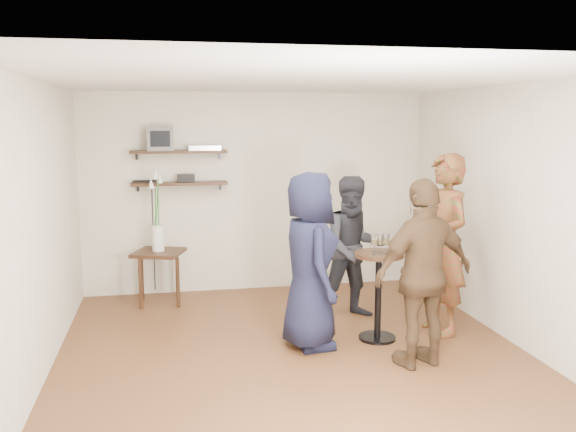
% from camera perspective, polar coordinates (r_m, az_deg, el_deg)
% --- Properties ---
extents(room, '(4.58, 5.08, 2.68)m').
position_cam_1_polar(room, '(5.62, 0.73, -0.71)').
color(room, '#4B3018').
rests_on(room, ground).
extents(shelf_upper, '(1.20, 0.25, 0.04)m').
position_cam_1_polar(shelf_upper, '(7.80, -10.18, 5.94)').
color(shelf_upper, black).
rests_on(shelf_upper, room).
extents(shelf_lower, '(1.20, 0.25, 0.04)m').
position_cam_1_polar(shelf_lower, '(7.83, -10.10, 3.01)').
color(shelf_lower, black).
rests_on(shelf_lower, room).
extents(crt_monitor, '(0.32, 0.30, 0.30)m').
position_cam_1_polar(crt_monitor, '(7.80, -11.87, 7.12)').
color(crt_monitor, '#59595B').
rests_on(crt_monitor, shelf_upper).
extents(dvd_deck, '(0.40, 0.24, 0.06)m').
position_cam_1_polar(dvd_deck, '(7.81, -7.82, 6.35)').
color(dvd_deck, silver).
rests_on(dvd_deck, shelf_upper).
extents(radio, '(0.22, 0.10, 0.10)m').
position_cam_1_polar(radio, '(7.83, -9.53, 3.52)').
color(radio, black).
rests_on(radio, shelf_lower).
extents(power_strip, '(0.30, 0.05, 0.03)m').
position_cam_1_polar(power_strip, '(7.88, -13.25, 3.19)').
color(power_strip, black).
rests_on(power_strip, shelf_lower).
extents(side_table, '(0.70, 0.70, 0.66)m').
position_cam_1_polar(side_table, '(7.66, -12.00, -4.01)').
color(side_table, black).
rests_on(side_table, room).
extents(vase_lilies, '(0.20, 0.20, 1.03)m').
position_cam_1_polar(vase_lilies, '(7.57, -12.11, -0.81)').
color(vase_lilies, silver).
rests_on(vase_lilies, side_table).
extents(drinks_table, '(0.50, 0.50, 0.91)m').
position_cam_1_polar(drinks_table, '(6.33, 8.46, -6.31)').
color(drinks_table, black).
rests_on(drinks_table, room).
extents(wine_glass_fl, '(0.06, 0.06, 0.19)m').
position_cam_1_polar(wine_glass_fl, '(6.18, 8.08, -2.31)').
color(wine_glass_fl, silver).
rests_on(wine_glass_fl, drinks_table).
extents(wine_glass_fr, '(0.07, 0.07, 0.20)m').
position_cam_1_polar(wine_glass_fr, '(6.22, 9.18, -2.21)').
color(wine_glass_fr, silver).
rests_on(wine_glass_fr, drinks_table).
extents(wine_glass_bl, '(0.06, 0.06, 0.19)m').
position_cam_1_polar(wine_glass_bl, '(6.27, 8.11, -2.18)').
color(wine_glass_bl, silver).
rests_on(wine_glass_bl, drinks_table).
extents(wine_glass_br, '(0.06, 0.06, 0.18)m').
position_cam_1_polar(wine_glass_br, '(6.24, 8.65, -2.27)').
color(wine_glass_br, silver).
rests_on(wine_glass_br, drinks_table).
extents(person_plaid, '(0.52, 0.74, 1.91)m').
position_cam_1_polar(person_plaid, '(6.59, 14.35, -2.60)').
color(person_plaid, '#A71323').
rests_on(person_plaid, room).
extents(person_dark, '(0.81, 0.65, 1.63)m').
position_cam_1_polar(person_dark, '(6.95, 6.23, -2.98)').
color(person_dark, black).
rests_on(person_dark, room).
extents(person_navy, '(0.61, 0.89, 1.75)m').
position_cam_1_polar(person_navy, '(6.01, 2.03, -4.19)').
color(person_navy, black).
rests_on(person_navy, room).
extents(person_brown, '(1.09, 0.65, 1.74)m').
position_cam_1_polar(person_brown, '(5.67, 12.59, -5.29)').
color(person_brown, '#452F1D').
rests_on(person_brown, room).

